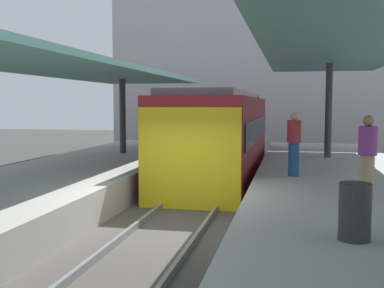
% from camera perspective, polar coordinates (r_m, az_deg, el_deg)
% --- Properties ---
extents(ground_plane, '(80.00, 80.00, 0.00)m').
position_cam_1_polar(ground_plane, '(10.50, -2.68, -11.16)').
color(ground_plane, '#383835').
extents(platform_left, '(4.40, 28.00, 1.00)m').
position_cam_1_polar(platform_left, '(11.88, -20.89, -7.11)').
color(platform_left, '#ADA8A0').
rests_on(platform_left, ground_plane).
extents(platform_right, '(4.40, 28.00, 1.00)m').
position_cam_1_polar(platform_right, '(10.16, 18.85, -9.06)').
color(platform_right, '#ADA8A0').
rests_on(platform_right, ground_plane).
extents(track_ballast, '(3.20, 28.00, 0.20)m').
position_cam_1_polar(track_ballast, '(10.48, -2.68, -10.63)').
color(track_ballast, '#4C4742').
rests_on(track_ballast, ground_plane).
extents(rail_near_side, '(0.08, 28.00, 0.14)m').
position_cam_1_polar(rail_near_side, '(10.63, -6.50, -9.49)').
color(rail_near_side, slate).
rests_on(rail_near_side, track_ballast).
extents(rail_far_side, '(0.08, 28.00, 0.14)m').
position_cam_1_polar(rail_far_side, '(10.28, 1.27, -9.94)').
color(rail_far_side, slate).
rests_on(rail_far_side, track_ballast).
extents(commuter_train, '(2.78, 10.55, 3.10)m').
position_cam_1_polar(commuter_train, '(17.27, 3.25, 0.93)').
color(commuter_train, maroon).
rests_on(commuter_train, track_ballast).
extents(canopy_left, '(4.18, 21.00, 2.99)m').
position_cam_1_polar(canopy_left, '(12.88, -17.96, 8.95)').
color(canopy_left, '#333335').
rests_on(canopy_left, platform_left).
extents(canopy_right, '(4.18, 21.00, 3.45)m').
position_cam_1_polar(canopy_right, '(11.35, 18.48, 11.84)').
color(canopy_right, '#333335').
rests_on(canopy_right, platform_right).
extents(litter_bin, '(0.44, 0.44, 0.80)m').
position_cam_1_polar(litter_bin, '(7.06, 18.74, -7.61)').
color(litter_bin, '#2D2D30').
rests_on(litter_bin, platform_right).
extents(passenger_near_bench, '(0.36, 0.36, 1.66)m').
position_cam_1_polar(passenger_near_bench, '(10.07, 20.07, -1.32)').
color(passenger_near_bench, '#998460').
rests_on(passenger_near_bench, platform_right).
extents(passenger_mid_platform, '(0.36, 0.36, 1.68)m').
position_cam_1_polar(passenger_mid_platform, '(12.77, 12.00, 0.14)').
color(passenger_mid_platform, navy).
rests_on(passenger_mid_platform, platform_right).
extents(station_building_backdrop, '(18.00, 6.00, 11.00)m').
position_cam_1_polar(station_building_backdrop, '(29.93, 9.37, 9.73)').
color(station_building_backdrop, '#B7B2B7').
rests_on(station_building_backdrop, ground_plane).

